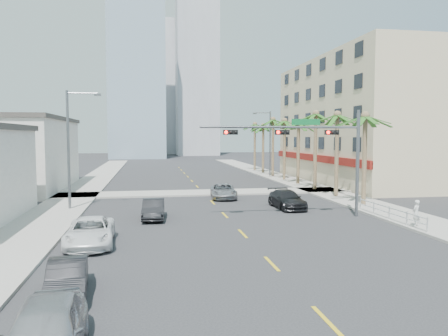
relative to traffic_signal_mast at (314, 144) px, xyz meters
name	(u,v)px	position (x,y,z in m)	size (l,w,h in m)	color
ground	(260,252)	(-5.78, -7.95, -5.06)	(260.00, 260.00, 0.00)	#262628
sidewalk_right	(328,193)	(6.22, 12.05, -4.99)	(4.00, 120.00, 0.15)	gray
sidewalk_left	(73,198)	(-17.78, 12.05, -4.99)	(4.00, 120.00, 0.15)	gray
sidewalk_cross	(204,193)	(-5.78, 14.05, -4.99)	(80.00, 4.00, 0.15)	gray
building_right	(373,121)	(16.21, 22.05, 2.43)	(15.25, 28.00, 15.00)	beige
building_left_far	(9,156)	(-25.28, 20.05, -1.46)	(11.00, 18.00, 7.20)	beige
tower_far_left	(137,64)	(-13.78, 87.05, 18.94)	(14.00, 14.00, 48.00)	#99B2C6
tower_far_right	(197,53)	(3.22, 102.05, 24.94)	(12.00, 12.00, 60.00)	#ADADB2
tower_far_center	(155,89)	(-8.78, 117.05, 15.94)	(16.00, 16.00, 42.00)	#ADADB2
traffic_signal_mast	(314,144)	(0.00, 0.00, 0.00)	(11.12, 0.54, 7.20)	slate
palm_tree_0	(365,117)	(5.82, 4.05, 2.02)	(4.80, 4.80, 7.80)	brown
palm_tree_1	(337,116)	(5.82, 9.25, 2.37)	(4.80, 4.80, 8.16)	brown
palm_tree_2	(316,115)	(5.82, 14.45, 2.72)	(4.80, 4.80, 8.52)	brown
palm_tree_3	(299,123)	(5.82, 19.65, 2.02)	(4.80, 4.80, 7.80)	brown
palm_tree_4	(285,122)	(5.82, 24.85, 2.37)	(4.80, 4.80, 8.16)	brown
palm_tree_5	(273,120)	(5.82, 30.05, 2.72)	(4.80, 4.80, 8.52)	brown
palm_tree_6	(263,126)	(5.82, 35.25, 2.02)	(4.80, 4.80, 7.80)	brown
palm_tree_7	(255,125)	(5.82, 40.45, 2.37)	(4.80, 4.80, 8.16)	brown
streetlight_left	(71,143)	(-16.78, 6.05, 0.00)	(2.55, 0.25, 9.00)	slate
streetlight_right	(269,140)	(5.21, 30.05, 0.00)	(2.55, 0.25, 9.00)	slate
guardrail	(389,211)	(4.52, -1.95, -4.39)	(0.08, 8.08, 1.00)	silver
car_parked_near	(46,333)	(-13.58, -17.16, -4.28)	(1.85, 4.61, 1.57)	#A5A5AA
car_parked_mid	(67,278)	(-13.92, -12.43, -4.44)	(1.32, 3.79, 1.25)	black
car_parked_far	(90,232)	(-14.06, -5.23, -4.36)	(2.32, 5.04, 1.40)	white
car_lane_left	(153,209)	(-10.78, 1.50, -4.39)	(1.43, 4.09, 1.35)	black
car_lane_center	(223,191)	(-4.48, 10.30, -4.40)	(2.19, 4.75, 1.32)	#A2A2A6
car_lane_right	(287,199)	(-0.51, 4.19, -4.37)	(1.95, 4.79, 1.39)	black
pedestrian	(416,213)	(4.83, -4.39, -4.11)	(0.59, 0.39, 1.61)	silver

